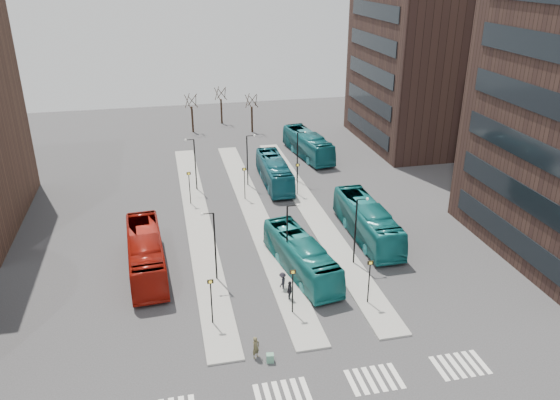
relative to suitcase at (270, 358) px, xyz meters
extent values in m
cube|color=gray|center=(-2.86, 22.93, -0.23)|extent=(2.50, 45.00, 0.15)
cube|color=gray|center=(3.14, 22.93, -0.23)|extent=(2.50, 45.00, 0.15)
cube|color=gray|center=(9.14, 22.93, -0.23)|extent=(2.50, 45.00, 0.15)
cube|color=#1C4F9A|center=(0.00, 0.00, 0.00)|extent=(0.54, 0.46, 0.62)
imported|color=maroon|center=(-7.91, 13.81, 1.36)|extent=(3.46, 12.09, 3.33)
imported|color=#166E6E|center=(4.88, 10.63, 1.25)|extent=(4.44, 11.49, 3.12)
imported|color=#145866|center=(6.93, 30.86, 1.26)|extent=(2.83, 11.27, 3.13)
imported|color=#156B6D|center=(12.67, 15.48, 1.39)|extent=(2.87, 12.20, 3.40)
imported|color=#145D66|center=(13.48, 39.77, 1.35)|extent=(4.40, 12.19, 3.32)
imported|color=brown|center=(-0.83, 0.64, 0.50)|extent=(0.70, 0.66, 1.62)
imported|color=black|center=(-6.80, 11.46, 0.50)|extent=(0.97, 0.87, 1.62)
imported|color=black|center=(2.96, 6.70, 0.55)|extent=(0.60, 1.06, 1.71)
imported|color=black|center=(2.74, 8.29, 0.47)|extent=(1.01, 1.16, 1.56)
cube|color=silver|center=(-1.36, -3.07, -0.30)|extent=(0.35, 2.40, 0.01)
cube|color=silver|center=(-0.76, -3.07, -0.30)|extent=(0.35, 2.40, 0.01)
cube|color=silver|center=(-0.16, -3.07, -0.30)|extent=(0.35, 2.40, 0.01)
cube|color=silver|center=(0.44, -3.07, -0.30)|extent=(0.35, 2.40, 0.01)
cube|color=silver|center=(1.04, -3.07, -0.30)|extent=(0.35, 2.40, 0.01)
cube|color=silver|center=(1.64, -3.07, -0.30)|extent=(0.35, 2.40, 0.01)
cube|color=silver|center=(4.64, -3.07, -0.30)|extent=(0.35, 2.40, 0.01)
cube|color=silver|center=(5.24, -3.07, -0.30)|extent=(0.35, 2.40, 0.01)
cube|color=silver|center=(5.84, -3.07, -0.30)|extent=(0.35, 2.40, 0.01)
cube|color=silver|center=(6.44, -3.07, -0.30)|extent=(0.35, 2.40, 0.01)
cube|color=silver|center=(7.04, -3.07, -0.30)|extent=(0.35, 2.40, 0.01)
cube|color=silver|center=(7.64, -3.07, -0.30)|extent=(0.35, 2.40, 0.01)
cube|color=silver|center=(10.64, -3.07, -0.30)|extent=(0.35, 2.40, 0.01)
cube|color=silver|center=(11.24, -3.07, -0.30)|extent=(0.35, 2.40, 0.01)
cube|color=silver|center=(11.84, -3.07, -0.30)|extent=(0.35, 2.40, 0.01)
cube|color=silver|center=(12.44, -3.07, -0.30)|extent=(0.35, 2.40, 0.01)
cube|color=silver|center=(13.04, -3.07, -0.30)|extent=(0.35, 2.40, 0.01)
cube|color=silver|center=(13.64, -3.07, -0.30)|extent=(0.35, 2.40, 0.01)
cube|color=black|center=(23.08, 8.93, 2.19)|extent=(0.12, 16.00, 2.00)
cube|color=black|center=(23.08, 8.93, 6.19)|extent=(0.12, 16.00, 2.00)
cube|color=black|center=(23.08, 8.93, 10.19)|extent=(0.12, 16.00, 2.00)
cube|color=black|center=(23.08, 8.93, 14.19)|extent=(0.12, 16.00, 2.00)
cube|color=black|center=(23.08, 8.93, 18.19)|extent=(0.12, 16.00, 2.00)
cube|color=#32211C|center=(33.14, 42.93, 14.69)|extent=(20.00, 20.00, 30.00)
cube|color=black|center=(23.08, 42.93, 2.19)|extent=(0.12, 16.00, 2.00)
cube|color=black|center=(23.08, 42.93, 6.19)|extent=(0.12, 16.00, 2.00)
cube|color=black|center=(23.08, 42.93, 10.19)|extent=(0.12, 16.00, 2.00)
cube|color=black|center=(23.08, 42.93, 14.19)|extent=(0.12, 16.00, 2.00)
cube|color=black|center=(23.08, 42.93, 18.19)|extent=(0.12, 16.00, 2.00)
cylinder|color=black|center=(-3.26, 4.93, 1.59)|extent=(0.10, 0.10, 3.50)
cube|color=black|center=(-3.26, 4.93, 3.34)|extent=(0.45, 0.10, 0.30)
cube|color=yellow|center=(-3.26, 4.87, 3.34)|extent=(0.20, 0.02, 0.20)
cylinder|color=black|center=(-3.26, 26.93, 1.59)|extent=(0.10, 0.10, 3.50)
cube|color=black|center=(-3.26, 26.93, 3.34)|extent=(0.45, 0.10, 0.30)
cube|color=yellow|center=(-3.26, 26.87, 3.34)|extent=(0.20, 0.02, 0.20)
cylinder|color=black|center=(2.74, 4.93, 1.59)|extent=(0.10, 0.10, 3.50)
cube|color=black|center=(2.74, 4.93, 3.34)|extent=(0.45, 0.10, 0.30)
cube|color=yellow|center=(2.74, 4.87, 3.34)|extent=(0.20, 0.02, 0.20)
cylinder|color=black|center=(2.74, 26.93, 1.59)|extent=(0.10, 0.10, 3.50)
cube|color=black|center=(2.74, 26.93, 3.34)|extent=(0.45, 0.10, 0.30)
cube|color=yellow|center=(2.74, 26.87, 3.34)|extent=(0.20, 0.02, 0.20)
cylinder|color=black|center=(8.74, 4.93, 1.59)|extent=(0.10, 0.10, 3.50)
cube|color=black|center=(8.74, 4.93, 3.34)|extent=(0.45, 0.10, 0.30)
cube|color=yellow|center=(8.74, 4.87, 3.34)|extent=(0.20, 0.02, 0.20)
cylinder|color=black|center=(8.74, 26.93, 1.59)|extent=(0.10, 0.10, 3.50)
cube|color=black|center=(8.74, 26.93, 3.34)|extent=(0.45, 0.10, 0.30)
cube|color=yellow|center=(8.74, 26.87, 3.34)|extent=(0.20, 0.02, 0.20)
cylinder|color=black|center=(-2.26, 10.93, 2.84)|extent=(0.14, 0.14, 6.00)
cylinder|color=black|center=(-2.71, 10.93, 5.84)|extent=(0.90, 0.08, 0.08)
sphere|color=silver|center=(-3.16, 10.93, 5.84)|extent=(0.24, 0.24, 0.24)
cylinder|color=black|center=(-2.26, 30.93, 2.84)|extent=(0.14, 0.14, 6.00)
cylinder|color=black|center=(-2.71, 30.93, 5.84)|extent=(0.90, 0.08, 0.08)
sphere|color=silver|center=(-3.16, 30.93, 5.84)|extent=(0.24, 0.24, 0.24)
cylinder|color=black|center=(3.74, 10.93, 2.84)|extent=(0.14, 0.14, 6.00)
cylinder|color=black|center=(4.19, 10.93, 5.84)|extent=(0.90, 0.08, 0.08)
sphere|color=silver|center=(4.64, 10.93, 5.84)|extent=(0.24, 0.24, 0.24)
cylinder|color=black|center=(3.74, 30.93, 2.84)|extent=(0.14, 0.14, 6.00)
cylinder|color=black|center=(4.19, 30.93, 5.84)|extent=(0.90, 0.08, 0.08)
sphere|color=silver|center=(4.64, 30.93, 5.84)|extent=(0.24, 0.24, 0.24)
cylinder|color=black|center=(9.74, 10.93, 2.84)|extent=(0.14, 0.14, 6.00)
cylinder|color=black|center=(10.19, 10.93, 5.84)|extent=(0.90, 0.08, 0.08)
sphere|color=silver|center=(10.64, 10.93, 5.84)|extent=(0.24, 0.24, 0.24)
cylinder|color=black|center=(9.74, 30.93, 2.84)|extent=(0.14, 0.14, 6.00)
cylinder|color=black|center=(10.19, 30.93, 5.84)|extent=(0.90, 0.08, 0.08)
sphere|color=silver|center=(10.64, 30.93, 5.84)|extent=(0.24, 0.24, 0.24)
cylinder|color=black|center=(-0.86, 54.93, 1.69)|extent=(0.30, 0.30, 4.00)
cylinder|color=black|center=(-0.16, 54.93, 4.59)|extent=(0.10, 1.56, 1.95)
cylinder|color=black|center=(-0.65, 55.59, 4.59)|extent=(1.48, 0.59, 1.97)
cylinder|color=black|center=(-1.43, 55.34, 4.59)|extent=(0.90, 1.31, 1.99)
cylinder|color=black|center=(-1.43, 54.52, 4.59)|extent=(0.89, 1.31, 1.99)
cylinder|color=black|center=(-0.65, 54.26, 4.59)|extent=(1.48, 0.58, 1.97)
cylinder|color=black|center=(4.14, 58.93, 1.69)|extent=(0.30, 0.30, 4.00)
cylinder|color=black|center=(4.84, 58.93, 4.59)|extent=(0.10, 1.56, 1.95)
cylinder|color=black|center=(4.35, 59.59, 4.59)|extent=(1.48, 0.59, 1.97)
cylinder|color=black|center=(3.57, 59.34, 4.59)|extent=(0.90, 1.31, 1.99)
cylinder|color=black|center=(3.57, 58.52, 4.59)|extent=(0.89, 1.31, 1.99)
cylinder|color=black|center=(4.35, 58.26, 4.59)|extent=(1.48, 0.58, 1.97)
cylinder|color=black|center=(8.14, 52.93, 1.69)|extent=(0.30, 0.30, 4.00)
cylinder|color=black|center=(8.84, 52.93, 4.59)|extent=(0.10, 1.56, 1.95)
cylinder|color=black|center=(8.35, 53.59, 4.59)|extent=(1.48, 0.59, 1.97)
cylinder|color=black|center=(7.57, 53.34, 4.59)|extent=(0.90, 1.31, 1.99)
cylinder|color=black|center=(7.57, 52.52, 4.59)|extent=(0.89, 1.31, 1.99)
cylinder|color=black|center=(8.35, 52.26, 4.59)|extent=(1.48, 0.58, 1.97)
camera|label=1|loc=(-5.69, -28.28, 24.01)|focal=35.00mm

